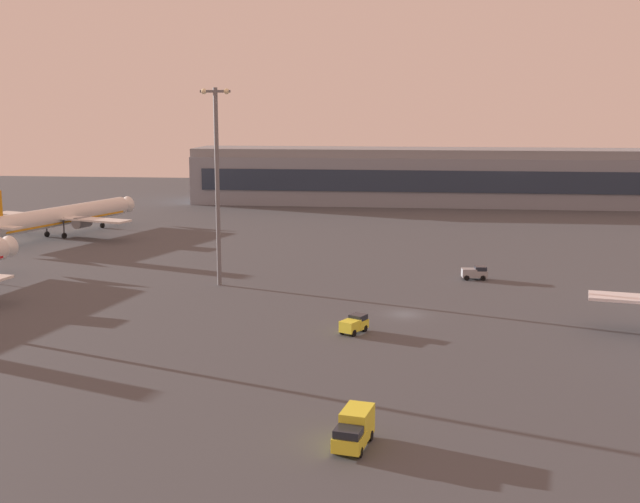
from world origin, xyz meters
TOP-DOWN VIEW (x-y plane):
  - ground_plane at (0.00, 0.00)m, footprint 416.00×416.00m
  - terminal_building at (28.89, 130.20)m, footprint 186.25×22.40m
  - airplane_far_stand at (-76.72, 59.71)m, footprint 35.49×45.13m
  - cargo_loader at (11.38, 24.25)m, footprint 4.29×2.32m
  - baggage_tractor at (-6.31, -10.11)m, footprint 3.69×4.57m
  - catering_truck at (-3.77, -44.63)m, footprint 3.40×6.00m
  - apron_light_central at (-30.07, 15.22)m, footprint 4.80×0.90m

SIDE VIEW (x-z plane):
  - ground_plane at x=0.00m, z-range 0.00..0.00m
  - cargo_loader at x=11.38m, z-range 0.05..2.30m
  - baggage_tractor at x=-6.31m, z-range 0.05..2.30m
  - catering_truck at x=-3.77m, z-range 0.05..3.10m
  - airplane_far_stand at x=-76.72m, z-range -1.45..10.42m
  - terminal_building at x=28.89m, z-range -0.11..16.29m
  - apron_light_central at x=-30.07m, z-range 1.91..33.35m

